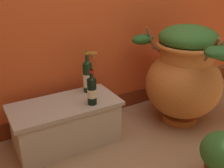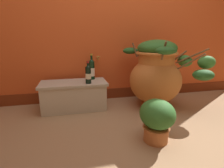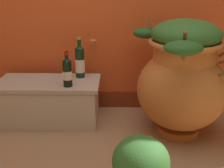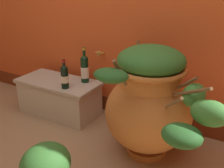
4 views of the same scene
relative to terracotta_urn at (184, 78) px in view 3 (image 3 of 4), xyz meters
name	(u,v)px [view 3 (image 3 of 4)]	position (x,y,z in m)	size (l,w,h in m)	color
terracotta_urn	(184,78)	(0.00, 0.00, 0.00)	(0.95, 1.15, 0.88)	#C17033
stone_ledge	(50,100)	(-1.05, 0.19, -0.26)	(0.83, 0.41, 0.35)	beige
wine_bottle_left	(67,72)	(-0.87, 0.07, 0.02)	(0.07, 0.07, 0.27)	black
wine_bottle_middle	(80,61)	(-0.80, 0.29, 0.04)	(0.08, 0.08, 0.35)	black
potted_shrub	(141,168)	(-0.37, -0.75, -0.24)	(0.30, 0.33, 0.38)	#B26638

